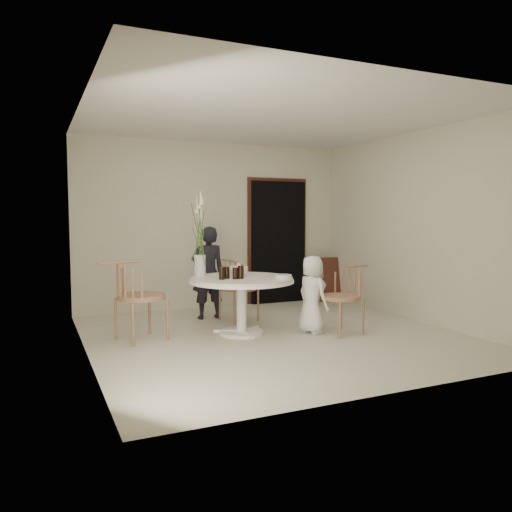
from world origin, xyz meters
name	(u,v)px	position (x,y,z in m)	size (l,w,h in m)	color
ground	(275,336)	(0.00, 0.00, 0.00)	(4.50, 4.50, 0.00)	silver
room_shell	(275,207)	(0.00, 0.00, 1.62)	(4.50, 4.50, 4.50)	silver
doorway	(278,242)	(1.15, 2.19, 1.05)	(1.00, 0.10, 2.10)	black
door_trim	(277,239)	(1.15, 2.23, 1.11)	(1.12, 0.03, 2.22)	#5B261F
table	(241,286)	(-0.35, 0.25, 0.62)	(1.33, 1.33, 0.73)	white
picture_frame	(324,279)	(1.95, 1.95, 0.38)	(0.58, 0.04, 0.77)	#5B261F
chair_far	(234,281)	(-0.08, 1.16, 0.56)	(0.54, 0.57, 0.87)	#A67B5A
chair_right	(348,289)	(0.94, -0.23, 0.56)	(0.57, 0.53, 0.87)	#A67B5A
chair_left	(130,289)	(-1.71, 0.42, 0.64)	(0.68, 0.65, 0.99)	#A67B5A
girl	(208,273)	(-0.42, 1.36, 0.68)	(0.49, 0.32, 1.35)	black
boy	(312,294)	(0.51, -0.06, 0.50)	(0.49, 0.32, 1.00)	white
birthday_cake	(238,271)	(-0.34, 0.40, 0.79)	(0.25, 0.25, 0.17)	silver
cola_tumbler_a	(235,273)	(-0.48, 0.13, 0.80)	(0.07, 0.07, 0.14)	black
cola_tumbler_b	(241,272)	(-0.41, 0.12, 0.81)	(0.08, 0.08, 0.16)	black
cola_tumbler_c	(222,273)	(-0.65, 0.15, 0.81)	(0.07, 0.07, 0.15)	black
cola_tumbler_d	(227,273)	(-0.56, 0.22, 0.81)	(0.07, 0.07, 0.15)	black
plate_stack	(283,277)	(0.08, -0.09, 0.76)	(0.21, 0.21, 0.05)	silver
flower_vase	(200,243)	(-0.80, 0.57, 1.16)	(0.15, 0.15, 1.10)	silver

